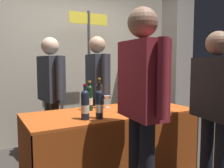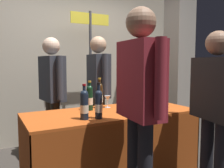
% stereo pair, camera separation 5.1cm
% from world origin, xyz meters
% --- Properties ---
extents(back_partition, '(5.15, 0.12, 2.83)m').
position_xyz_m(back_partition, '(0.00, 1.64, 1.41)').
color(back_partition, '#B2A893').
rests_on(back_partition, ground_plane).
extents(concrete_pillar, '(0.37, 0.37, 3.25)m').
position_xyz_m(concrete_pillar, '(1.72, 0.78, 1.63)').
color(concrete_pillar, gray).
rests_on(concrete_pillar, ground_plane).
extents(tasting_table, '(1.85, 0.77, 0.77)m').
position_xyz_m(tasting_table, '(0.00, 0.00, 0.54)').
color(tasting_table, '#B74C19').
rests_on(tasting_table, ground_plane).
extents(featured_wine_bottle, '(0.07, 0.07, 0.33)m').
position_xyz_m(featured_wine_bottle, '(-0.19, 0.17, 0.91)').
color(featured_wine_bottle, black).
rests_on(featured_wine_bottle, tasting_table).
extents(display_bottle_0, '(0.07, 0.07, 0.34)m').
position_xyz_m(display_bottle_0, '(-0.27, -0.23, 0.91)').
color(display_bottle_0, '#192333').
rests_on(display_bottle_0, tasting_table).
extents(display_bottle_1, '(0.08, 0.08, 0.33)m').
position_xyz_m(display_bottle_1, '(-0.40, -0.20, 0.91)').
color(display_bottle_1, '#192333').
rests_on(display_bottle_1, tasting_table).
extents(display_bottle_2, '(0.08, 0.08, 0.35)m').
position_xyz_m(display_bottle_2, '(-0.04, 0.24, 0.92)').
color(display_bottle_2, '#38230F').
rests_on(display_bottle_2, tasting_table).
extents(display_bottle_3, '(0.08, 0.08, 0.31)m').
position_xyz_m(display_bottle_3, '(0.43, -0.02, 0.90)').
color(display_bottle_3, black).
rests_on(display_bottle_3, tasting_table).
extents(display_bottle_4, '(0.08, 0.08, 0.33)m').
position_xyz_m(display_bottle_4, '(0.61, 0.16, 0.92)').
color(display_bottle_4, '#38230F').
rests_on(display_bottle_4, tasting_table).
extents(display_bottle_5, '(0.07, 0.07, 0.34)m').
position_xyz_m(display_bottle_5, '(0.11, -0.17, 0.91)').
color(display_bottle_5, black).
rests_on(display_bottle_5, tasting_table).
extents(wine_glass_near_vendor, '(0.07, 0.07, 0.14)m').
position_xyz_m(wine_glass_near_vendor, '(0.06, 0.22, 0.87)').
color(wine_glass_near_vendor, silver).
rests_on(wine_glass_near_vendor, tasting_table).
extents(wine_glass_mid, '(0.07, 0.07, 0.14)m').
position_xyz_m(wine_glass_mid, '(0.73, -0.04, 0.87)').
color(wine_glass_mid, silver).
rests_on(wine_glass_mid, tasting_table).
extents(vendor_presenter, '(0.25, 0.59, 1.66)m').
position_xyz_m(vendor_presenter, '(0.17, 0.71, 1.00)').
color(vendor_presenter, '#4C4233').
rests_on(vendor_presenter, ground_plane).
extents(vendor_assistant, '(0.26, 0.62, 1.62)m').
position_xyz_m(vendor_assistant, '(-0.45, 0.81, 0.98)').
color(vendor_assistant, '#4C4233').
rests_on(vendor_assistant, ground_plane).
extents(taster_foreground_right, '(0.25, 0.62, 1.73)m').
position_xyz_m(taster_foreground_right, '(-0.13, -0.71, 1.05)').
color(taster_foreground_right, black).
rests_on(taster_foreground_right, ground_plane).
extents(taster_foreground_left, '(0.30, 0.63, 1.58)m').
position_xyz_m(taster_foreground_left, '(0.62, -0.83, 0.95)').
color(taster_foreground_left, black).
rests_on(taster_foreground_left, ground_plane).
extents(booth_signpost, '(0.63, 0.04, 2.09)m').
position_xyz_m(booth_signpost, '(0.24, 1.16, 1.32)').
color(booth_signpost, '#47474C').
rests_on(booth_signpost, ground_plane).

